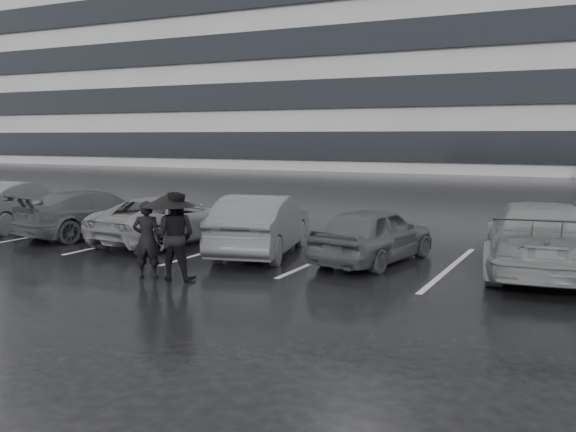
% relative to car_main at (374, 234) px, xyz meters
% --- Properties ---
extents(ground, '(160.00, 160.00, 0.00)m').
position_rel_car_main_xyz_m(ground, '(-1.77, -2.35, -0.62)').
color(ground, black).
rests_on(ground, ground).
extents(office_building, '(61.00, 26.00, 29.00)m').
position_rel_car_main_xyz_m(office_building, '(-23.77, 45.65, 13.72)').
color(office_building, gray).
rests_on(office_building, ground).
extents(car_main, '(2.02, 3.83, 1.24)m').
position_rel_car_main_xyz_m(car_main, '(0.00, 0.00, 0.00)').
color(car_main, black).
rests_on(car_main, ground).
extents(car_west_a, '(2.45, 4.49, 1.40)m').
position_rel_car_main_xyz_m(car_west_a, '(-2.68, -0.18, 0.08)').
color(car_west_a, '#2E2E31').
rests_on(car_west_a, ground).
extents(car_west_b, '(2.41, 4.55, 1.22)m').
position_rel_car_main_xyz_m(car_west_b, '(-5.58, 0.15, -0.01)').
color(car_west_b, '#4C4C4E').
rests_on(car_west_b, ground).
extents(car_west_c, '(2.79, 4.69, 1.27)m').
position_rel_car_main_xyz_m(car_west_c, '(-8.16, 0.20, 0.01)').
color(car_west_c, black).
rests_on(car_west_c, ground).
extents(car_west_d, '(2.39, 4.55, 1.43)m').
position_rel_car_main_xyz_m(car_west_d, '(-11.29, 0.17, 0.09)').
color(car_west_d, '#2E2E31').
rests_on(car_west_d, ground).
extents(car_east, '(2.72, 5.29, 1.47)m').
position_rel_car_main_xyz_m(car_east, '(3.32, 0.38, 0.11)').
color(car_east, '#4C4C4E').
rests_on(car_east, ground).
extents(pedestrian_left, '(0.66, 0.57, 1.52)m').
position_rel_car_main_xyz_m(pedestrian_left, '(-3.44, -3.41, 0.14)').
color(pedestrian_left, black).
rests_on(pedestrian_left, ground).
extents(pedestrian_right, '(0.93, 0.79, 1.70)m').
position_rel_car_main_xyz_m(pedestrian_right, '(-2.87, -3.28, 0.23)').
color(pedestrian_right, black).
rests_on(pedestrian_right, ground).
extents(umbrella, '(1.00, 1.00, 1.69)m').
position_rel_car_main_xyz_m(umbrella, '(-2.99, -3.30, 0.92)').
color(umbrella, black).
rests_on(umbrella, ground).
extents(stall_stripes, '(19.72, 5.00, 0.00)m').
position_rel_car_main_xyz_m(stall_stripes, '(-2.57, 0.15, -0.62)').
color(stall_stripes, '#B7B7BA').
rests_on(stall_stripes, ground).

